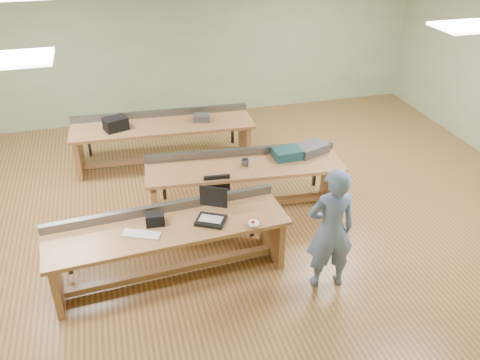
# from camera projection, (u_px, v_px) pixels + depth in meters

# --- Properties ---
(floor) EXTENTS (10.00, 10.00, 0.00)m
(floor) POSITION_uv_depth(u_px,v_px,m) (229.00, 216.00, 7.53)
(floor) COLOR olive
(floor) RESTS_ON ground
(ceiling) EXTENTS (10.00, 10.00, 0.00)m
(ceiling) POSITION_uv_depth(u_px,v_px,m) (226.00, 7.00, 6.03)
(ceiling) COLOR silver
(ceiling) RESTS_ON wall_back
(wall_back) EXTENTS (10.00, 0.04, 3.00)m
(wall_back) POSITION_uv_depth(u_px,v_px,m) (179.00, 45.00, 10.13)
(wall_back) COLOR #A6B78B
(wall_back) RESTS_ON floor
(wall_front) EXTENTS (10.00, 0.04, 3.00)m
(wall_front) POSITION_uv_depth(u_px,v_px,m) (369.00, 352.00, 3.44)
(wall_front) COLOR #A6B78B
(wall_front) RESTS_ON floor
(fluor_panels) EXTENTS (6.20, 3.50, 0.03)m
(fluor_panels) POSITION_uv_depth(u_px,v_px,m) (226.00, 9.00, 6.05)
(fluor_panels) COLOR white
(fluor_panels) RESTS_ON ceiling
(workbench_front) EXTENTS (2.92, 0.97, 0.86)m
(workbench_front) POSITION_uv_depth(u_px,v_px,m) (169.00, 238.00, 6.12)
(workbench_front) COLOR #A07043
(workbench_front) RESTS_ON floor
(workbench_mid) EXTENTS (2.91, 1.02, 0.86)m
(workbench_mid) POSITION_uv_depth(u_px,v_px,m) (244.00, 176.00, 7.45)
(workbench_mid) COLOR #A07043
(workbench_mid) RESTS_ON floor
(workbench_back) EXTENTS (3.10, 0.98, 0.86)m
(workbench_back) POSITION_uv_depth(u_px,v_px,m) (163.00, 134.00, 8.72)
(workbench_back) COLOR #A07043
(workbench_back) RESTS_ON floor
(person) EXTENTS (0.61, 0.43, 1.59)m
(person) POSITION_uv_depth(u_px,v_px,m) (331.00, 230.00, 5.87)
(person) COLOR #6478A4
(person) RESTS_ON floor
(laptop_base) EXTENTS (0.44, 0.41, 0.04)m
(laptop_base) POSITION_uv_depth(u_px,v_px,m) (211.00, 220.00, 6.08)
(laptop_base) COLOR black
(laptop_base) RESTS_ON workbench_front
(laptop_screen) EXTENTS (0.31, 0.18, 0.27)m
(laptop_screen) POSITION_uv_depth(u_px,v_px,m) (213.00, 197.00, 6.07)
(laptop_screen) COLOR black
(laptop_screen) RESTS_ON laptop_base
(keyboard) EXTENTS (0.46, 0.32, 0.03)m
(keyboard) POSITION_uv_depth(u_px,v_px,m) (141.00, 234.00, 5.84)
(keyboard) COLOR beige
(keyboard) RESTS_ON workbench_front
(trackball_mouse) EXTENTS (0.14, 0.17, 0.07)m
(trackball_mouse) POSITION_uv_depth(u_px,v_px,m) (254.00, 223.00, 6.00)
(trackball_mouse) COLOR white
(trackball_mouse) RESTS_ON workbench_front
(camera_bag) EXTENTS (0.23, 0.16, 0.15)m
(camera_bag) POSITION_uv_depth(u_px,v_px,m) (155.00, 219.00, 6.00)
(camera_bag) COLOR black
(camera_bag) RESTS_ON workbench_front
(task_chair) EXTENTS (0.47, 0.47, 0.80)m
(task_chair) POSITION_uv_depth(u_px,v_px,m) (219.00, 212.00, 7.09)
(task_chair) COLOR black
(task_chair) RESTS_ON floor
(parts_bin_teal) EXTENTS (0.41, 0.31, 0.14)m
(parts_bin_teal) POSITION_uv_depth(u_px,v_px,m) (287.00, 154.00, 7.49)
(parts_bin_teal) COLOR #12363B
(parts_bin_teal) RESTS_ON workbench_mid
(parts_bin_grey) EXTENTS (0.57, 0.46, 0.13)m
(parts_bin_grey) POSITION_uv_depth(u_px,v_px,m) (311.00, 149.00, 7.64)
(parts_bin_grey) COLOR #3C3C3F
(parts_bin_grey) RESTS_ON workbench_mid
(mug) EXTENTS (0.14, 0.14, 0.10)m
(mug) POSITION_uv_depth(u_px,v_px,m) (245.00, 162.00, 7.30)
(mug) COLOR #3C3C3F
(mug) RESTS_ON workbench_mid
(drinks_can) EXTENTS (0.08, 0.08, 0.13)m
(drinks_can) POSITION_uv_depth(u_px,v_px,m) (250.00, 162.00, 7.28)
(drinks_can) COLOR silver
(drinks_can) RESTS_ON workbench_mid
(storage_box_back) EXTENTS (0.43, 0.37, 0.21)m
(storage_box_back) POSITION_uv_depth(u_px,v_px,m) (116.00, 124.00, 8.35)
(storage_box_back) COLOR black
(storage_box_back) RESTS_ON workbench_back
(tray_back) EXTENTS (0.32, 0.26, 0.11)m
(tray_back) POSITION_uv_depth(u_px,v_px,m) (202.00, 118.00, 8.70)
(tray_back) COLOR #3C3C3F
(tray_back) RESTS_ON workbench_back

